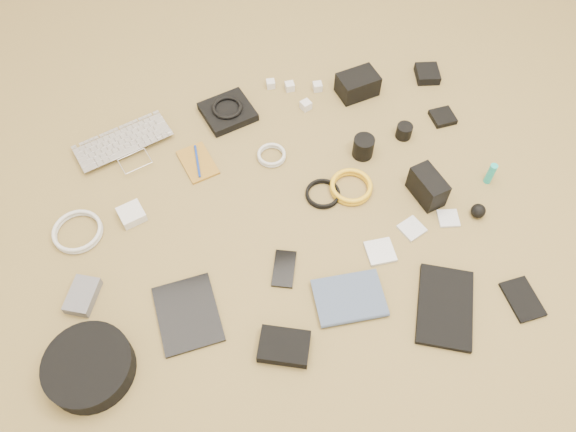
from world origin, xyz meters
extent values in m
cube|color=olive|center=(0.00, 0.00, -0.02)|extent=(4.00, 4.00, 0.04)
imported|color=silver|center=(-0.47, 0.32, 0.01)|extent=(0.37, 0.32, 0.03)
cube|color=black|center=(-0.12, 0.43, 0.01)|extent=(0.20, 0.20, 0.03)
torus|color=black|center=(-0.12, 0.43, 0.04)|extent=(0.13, 0.13, 0.01)
cube|color=silver|center=(0.05, 0.54, 0.01)|extent=(0.03, 0.03, 0.03)
cube|color=silver|center=(0.11, 0.51, 0.01)|extent=(0.03, 0.03, 0.03)
cube|color=silver|center=(0.21, 0.49, 0.01)|extent=(0.03, 0.03, 0.03)
cube|color=silver|center=(0.15, 0.41, 0.02)|extent=(0.04, 0.04, 0.03)
cube|color=black|center=(0.35, 0.45, 0.04)|extent=(0.16, 0.12, 0.08)
cube|color=black|center=(0.62, 0.47, 0.02)|extent=(0.09, 0.10, 0.03)
cube|color=olive|center=(-0.25, 0.24, 0.00)|extent=(0.13, 0.17, 0.01)
cylinder|color=#13329A|center=(-0.25, 0.24, 0.01)|extent=(0.01, 0.13, 0.01)
torus|color=silver|center=(-0.01, 0.21, 0.01)|extent=(0.12, 0.12, 0.01)
cylinder|color=black|center=(0.29, 0.17, 0.04)|extent=(0.08, 0.08, 0.07)
cylinder|color=black|center=(0.45, 0.22, 0.02)|extent=(0.06, 0.06, 0.05)
cube|color=black|center=(0.61, 0.27, 0.01)|extent=(0.08, 0.08, 0.02)
cube|color=silver|center=(-0.47, 0.07, 0.02)|extent=(0.09, 0.09, 0.03)
torus|color=silver|center=(-0.64, 0.04, 0.01)|extent=(0.16, 0.16, 0.01)
torus|color=black|center=(0.12, 0.03, 0.01)|extent=(0.12, 0.12, 0.01)
torus|color=gold|center=(0.22, 0.03, 0.01)|extent=(0.15, 0.15, 0.02)
cube|color=black|center=(0.44, -0.03, 0.05)|extent=(0.10, 0.14, 0.09)
cylinder|color=#1BB2A6|center=(0.66, -0.02, 0.04)|extent=(0.03, 0.03, 0.08)
cube|color=#5C5C61|center=(-0.62, -0.18, 0.02)|extent=(0.11, 0.13, 0.03)
cube|color=black|center=(-0.34, -0.29, 0.00)|extent=(0.19, 0.23, 0.01)
cube|color=black|center=(-0.05, -0.20, 0.00)|extent=(0.09, 0.13, 0.01)
cube|color=silver|center=(0.24, -0.21, 0.01)|extent=(0.08, 0.08, 0.01)
cube|color=silver|center=(0.36, -0.15, 0.00)|extent=(0.09, 0.09, 0.01)
cube|color=silver|center=(0.48, -0.13, 0.00)|extent=(0.07, 0.07, 0.01)
sphere|color=black|center=(0.57, -0.14, 0.02)|extent=(0.06, 0.06, 0.05)
cylinder|color=black|center=(-0.60, -0.40, 0.03)|extent=(0.29, 0.29, 0.06)
cube|color=black|center=(-0.09, -0.44, 0.02)|extent=(0.16, 0.13, 0.03)
imported|color=#3E4E6A|center=(0.11, -0.41, 0.01)|extent=(0.19, 0.15, 0.02)
cube|color=black|center=(0.37, -0.41, 0.01)|extent=(0.23, 0.28, 0.02)
cube|color=black|center=(0.59, -0.43, 0.01)|extent=(0.09, 0.13, 0.01)
camera|label=1|loc=(-0.19, -0.95, 1.46)|focal=35.00mm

